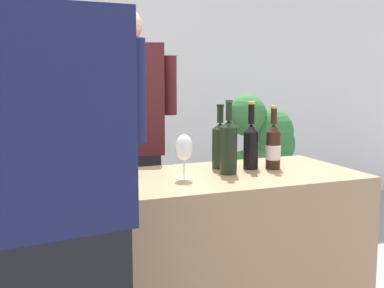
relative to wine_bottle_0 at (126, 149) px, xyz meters
name	(u,v)px	position (x,y,z in m)	size (l,w,h in m)	color
wall_back	(62,67)	(0.09, 2.47, 0.36)	(8.00, 0.10, 2.80)	white
counter	(157,279)	(0.09, -0.13, -0.58)	(1.92, 0.65, 0.91)	#9E7A56
wine_bottle_0	(126,149)	(0.00, 0.00, 0.00)	(0.07, 0.07, 0.35)	black
wine_bottle_1	(220,144)	(0.47, 0.01, 0.00)	(0.08, 0.08, 0.31)	black
wine_bottle_3	(229,146)	(0.45, -0.14, 0.01)	(0.08, 0.08, 0.34)	black
wine_bottle_4	(251,144)	(0.61, -0.06, 0.00)	(0.07, 0.07, 0.33)	black
wine_bottle_5	(273,146)	(0.71, -0.10, -0.01)	(0.07, 0.07, 0.31)	black
wine_bottle_6	(24,158)	(-0.45, -0.02, -0.01)	(0.07, 0.07, 0.34)	black
wine_glass	(184,149)	(0.22, -0.16, 0.01)	(0.08, 0.08, 0.20)	silver
person_server	(126,166)	(0.15, 0.58, -0.19)	(0.57, 0.33, 1.73)	black
person_guest	(53,252)	(-0.43, -0.76, -0.18)	(0.61, 0.30, 1.77)	black
potted_shrub	(263,163)	(1.34, 1.11, -0.34)	(0.59, 0.47, 1.21)	brown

